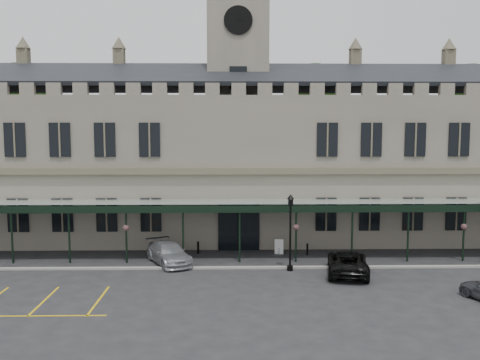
{
  "coord_description": "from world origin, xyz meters",
  "views": [
    {
      "loc": [
        -0.7,
        -29.98,
        9.67
      ],
      "look_at": [
        0.0,
        6.0,
        6.0
      ],
      "focal_mm": 40.0,
      "sensor_mm": 36.0,
      "label": 1
    }
  ],
  "objects_px": {
    "lamp_post_mid": "(290,225)",
    "clock_tower": "(238,85)",
    "sign_board": "(279,247)",
    "car_taxi": "(169,253)",
    "station_building": "(238,163)",
    "car_van": "(348,262)"
  },
  "relations": [
    {
      "from": "lamp_post_mid",
      "to": "clock_tower",
      "type": "bearing_deg",
      "value": 106.73
    },
    {
      "from": "sign_board",
      "to": "car_taxi",
      "type": "distance_m",
      "value": 8.43
    },
    {
      "from": "station_building",
      "to": "car_taxi",
      "type": "distance_m",
      "value": 11.76
    },
    {
      "from": "car_van",
      "to": "clock_tower",
      "type": "bearing_deg",
      "value": -49.69
    },
    {
      "from": "clock_tower",
      "to": "car_taxi",
      "type": "bearing_deg",
      "value": -118.89
    },
    {
      "from": "sign_board",
      "to": "car_taxi",
      "type": "relative_size",
      "value": 0.22
    },
    {
      "from": "car_taxi",
      "to": "clock_tower",
      "type": "bearing_deg",
      "value": 34.8
    },
    {
      "from": "sign_board",
      "to": "car_van",
      "type": "relative_size",
      "value": 0.21
    },
    {
      "from": "clock_tower",
      "to": "car_van",
      "type": "distance_m",
      "value": 18.56
    },
    {
      "from": "clock_tower",
      "to": "sign_board",
      "type": "relative_size",
      "value": 21.87
    },
    {
      "from": "lamp_post_mid",
      "to": "car_taxi",
      "type": "xyz_separation_m",
      "value": [
        -8.33,
        2.01,
        -2.33
      ]
    },
    {
      "from": "sign_board",
      "to": "car_van",
      "type": "xyz_separation_m",
      "value": [
        3.98,
        -5.49,
        0.21
      ]
    },
    {
      "from": "lamp_post_mid",
      "to": "car_taxi",
      "type": "height_order",
      "value": "lamp_post_mid"
    },
    {
      "from": "lamp_post_mid",
      "to": "car_van",
      "type": "height_order",
      "value": "lamp_post_mid"
    },
    {
      "from": "station_building",
      "to": "sign_board",
      "type": "xyz_separation_m",
      "value": [
        3.02,
        -6.37,
        -5.91
      ]
    },
    {
      "from": "station_building",
      "to": "sign_board",
      "type": "bearing_deg",
      "value": -64.67
    },
    {
      "from": "sign_board",
      "to": "car_van",
      "type": "bearing_deg",
      "value": -43.12
    },
    {
      "from": "sign_board",
      "to": "car_van",
      "type": "distance_m",
      "value": 6.79
    },
    {
      "from": "car_taxi",
      "to": "lamp_post_mid",
      "type": "bearing_deg",
      "value": -39.9
    },
    {
      "from": "car_van",
      "to": "car_taxi",
      "type": "bearing_deg",
      "value": -3.58
    },
    {
      "from": "lamp_post_mid",
      "to": "car_van",
      "type": "relative_size",
      "value": 0.95
    },
    {
      "from": "station_building",
      "to": "clock_tower",
      "type": "xyz_separation_m",
      "value": [
        0.0,
        0.09,
        6.64
      ]
    }
  ]
}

